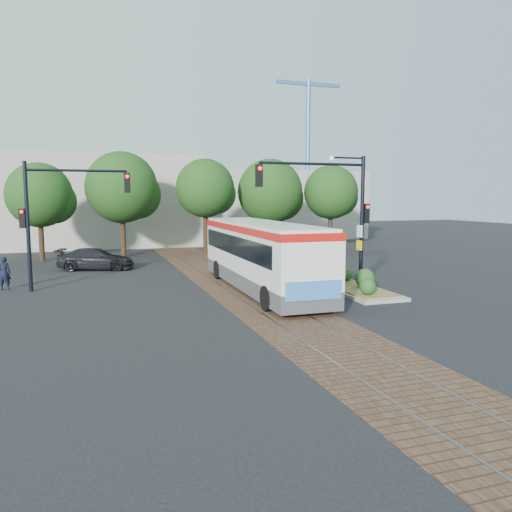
% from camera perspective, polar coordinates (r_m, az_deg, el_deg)
% --- Properties ---
extents(ground, '(120.00, 120.00, 0.00)m').
position_cam_1_polar(ground, '(22.52, -0.56, -4.43)').
color(ground, black).
rests_on(ground, ground).
extents(trackbed, '(3.60, 40.00, 0.02)m').
position_cam_1_polar(trackbed, '(26.30, -3.23, -2.81)').
color(trackbed, brown).
rests_on(trackbed, ground).
extents(tree_row, '(26.40, 5.60, 7.67)m').
position_cam_1_polar(tree_row, '(38.30, -6.42, 7.42)').
color(tree_row, '#382314').
rests_on(tree_row, ground).
extents(warehouses, '(40.00, 13.00, 8.00)m').
position_cam_1_polar(warehouses, '(50.18, -11.31, 5.98)').
color(warehouses, '#ADA899').
rests_on(warehouses, ground).
extents(crane, '(8.00, 0.50, 18.00)m').
position_cam_1_polar(crane, '(60.70, 5.96, 12.86)').
color(crane, '#3F72B2').
rests_on(crane, ground).
extents(city_bus, '(2.71, 11.98, 3.20)m').
position_cam_1_polar(city_bus, '(23.44, 0.55, 0.42)').
color(city_bus, '#404143').
rests_on(city_bus, ground).
extents(traffic_island, '(2.20, 5.20, 1.13)m').
position_cam_1_polar(traffic_island, '(23.58, 11.37, -3.24)').
color(traffic_island, gray).
rests_on(traffic_island, ground).
extents(signal_pole_main, '(5.49, 0.46, 6.00)m').
position_cam_1_polar(signal_pole_main, '(22.85, 9.38, 6.13)').
color(signal_pole_main, black).
rests_on(signal_pole_main, ground).
extents(signal_pole_left, '(4.99, 0.34, 6.00)m').
position_cam_1_polar(signal_pole_left, '(25.09, -22.14, 5.11)').
color(signal_pole_left, black).
rests_on(signal_pole_left, ground).
extents(officer, '(0.62, 0.44, 1.60)m').
position_cam_1_polar(officer, '(26.43, -26.85, -1.74)').
color(officer, black).
rests_on(officer, ground).
extents(parked_car, '(4.80, 2.89, 1.30)m').
position_cam_1_polar(parked_car, '(31.67, -17.85, -0.32)').
color(parked_car, black).
rests_on(parked_car, ground).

